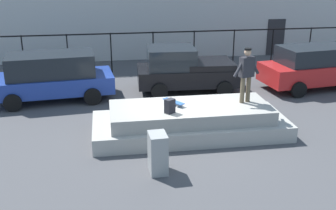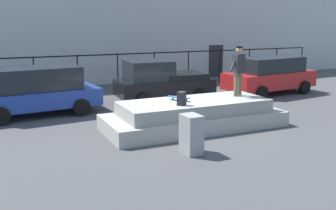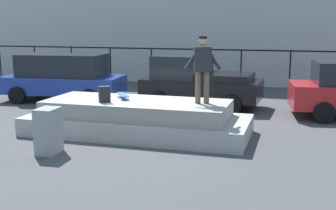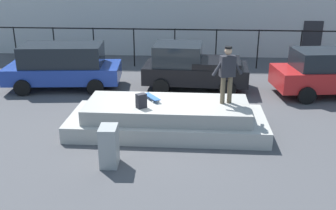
# 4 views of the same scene
# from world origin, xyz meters

# --- Properties ---
(ground_plane) EXTENTS (60.00, 60.00, 0.00)m
(ground_plane) POSITION_xyz_m (0.00, 0.00, 0.00)
(ground_plane) COLOR #424244
(concrete_ledge) EXTENTS (5.98, 2.39, 0.92)m
(concrete_ledge) POSITION_xyz_m (0.20, -0.31, 0.41)
(concrete_ledge) COLOR #9E9B93
(concrete_ledge) RESTS_ON ground_plane
(skateboarder) EXTENTS (0.94, 0.37, 1.72)m
(skateboarder) POSITION_xyz_m (1.96, -0.22, 1.91)
(skateboarder) COLOR brown
(skateboarder) RESTS_ON concrete_ledge
(skateboard) EXTENTS (0.61, 0.78, 0.12)m
(skateboard) POSITION_xyz_m (-0.29, -0.11, 1.02)
(skateboard) COLOR #264C8C
(skateboard) RESTS_ON concrete_ledge
(backpack) EXTENTS (0.34, 0.33, 0.43)m
(backpack) POSITION_xyz_m (-0.52, -0.80, 1.13)
(backpack) COLOR black
(backpack) RESTS_ON concrete_ledge
(car_blue_hatchback_near) EXTENTS (4.71, 2.52, 1.80)m
(car_blue_hatchback_near) POSITION_xyz_m (-4.34, 3.73, 0.95)
(car_blue_hatchback_near) COLOR navy
(car_blue_hatchback_near) RESTS_ON ground_plane
(car_black_pickup_mid) EXTENTS (4.24, 2.31, 1.83)m
(car_black_pickup_mid) POSITION_xyz_m (0.90, 4.01, 0.91)
(car_black_pickup_mid) COLOR black
(car_black_pickup_mid) RESTS_ON ground_plane
(car_red_hatchback_far) EXTENTS (4.85, 2.54, 1.78)m
(car_red_hatchback_far) POSITION_xyz_m (6.43, 3.58, 0.94)
(car_red_hatchback_far) COLOR #B21E1E
(car_red_hatchback_far) RESTS_ON ground_plane
(utility_box) EXTENTS (0.47, 0.62, 1.06)m
(utility_box) POSITION_xyz_m (-1.11, -2.58, 0.53)
(utility_box) COLOR gray
(utility_box) RESTS_ON ground_plane
(fence_row) EXTENTS (24.06, 0.06, 1.89)m
(fence_row) POSITION_xyz_m (-0.00, 7.40, 1.30)
(fence_row) COLOR black
(fence_row) RESTS_ON ground_plane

